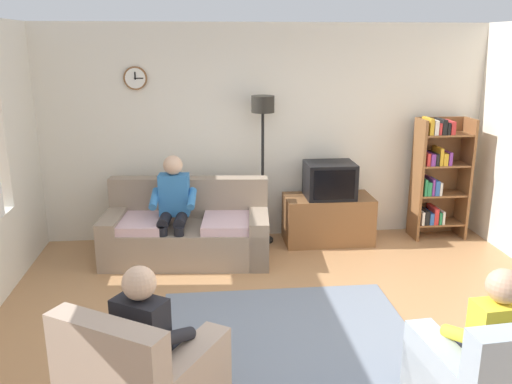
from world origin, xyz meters
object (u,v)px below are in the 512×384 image
(person_in_left_armchair, at_px, (151,334))
(armchair_near_window, at_px, (145,382))
(tv, at_px, (330,180))
(tv_stand, at_px, (328,219))
(person_on_couch, at_px, (173,204))
(floor_lamp, at_px, (263,129))
(person_in_right_armchair, at_px, (488,337))
(couch, at_px, (187,232))
(bookshelf, at_px, (437,175))

(person_in_left_armchair, bearing_deg, armchair_near_window, -121.99)
(person_in_left_armchair, bearing_deg, tv, 57.82)
(tv_stand, xyz_separation_m, person_on_couch, (-1.91, -0.46, 0.40))
(armchair_near_window, bearing_deg, floor_lamp, 70.53)
(tv_stand, xyz_separation_m, person_in_right_armchair, (0.27, -3.36, 0.31))
(couch, bearing_deg, person_in_right_armchair, -55.92)
(person_on_couch, bearing_deg, person_in_right_armchair, -53.12)
(person_in_right_armchair, bearing_deg, armchair_near_window, 175.30)
(person_on_couch, bearing_deg, armchair_near_window, -91.60)
(tv, distance_m, person_in_right_armchair, 3.35)
(couch, xyz_separation_m, armchair_near_window, (-0.22, -2.83, -0.02))
(tv, distance_m, armchair_near_window, 3.76)
(armchair_near_window, relative_size, person_on_couch, 0.94)
(tv, bearing_deg, bookshelf, 3.68)
(floor_lamp, height_order, person_on_couch, floor_lamp)
(armchair_near_window, height_order, person_in_left_armchair, person_in_left_armchair)
(tv_stand, xyz_separation_m, tv, (-0.00, -0.02, 0.52))
(tv, xyz_separation_m, armchair_near_window, (-1.98, -3.15, -0.53))
(couch, height_order, person_on_couch, person_on_couch)
(bookshelf, distance_m, armchair_near_window, 4.73)
(floor_lamp, bearing_deg, person_on_couch, -152.76)
(tv, relative_size, floor_lamp, 0.32)
(couch, distance_m, person_on_couch, 0.42)
(tv_stand, relative_size, armchair_near_window, 0.94)
(floor_lamp, distance_m, person_on_couch, 1.43)
(floor_lamp, height_order, person_in_left_armchair, floor_lamp)
(tv_stand, bearing_deg, tv, -90.00)
(person_in_right_armchair, bearing_deg, couch, 124.08)
(bookshelf, xyz_separation_m, person_in_left_armchair, (-3.36, -3.17, -0.21))
(floor_lamp, relative_size, armchair_near_window, 1.58)
(bookshelf, bearing_deg, person_on_couch, -171.05)
(tv, distance_m, bookshelf, 1.43)
(tv, height_order, person_on_couch, person_on_couch)
(person_in_right_armchair, bearing_deg, floor_lamp, 107.58)
(person_on_couch, bearing_deg, floor_lamp, 27.24)
(couch, bearing_deg, tv, 10.38)
(bookshelf, xyz_separation_m, person_in_right_armchair, (-1.15, -3.43, -0.21))
(armchair_near_window, bearing_deg, person_in_right_armchair, -4.70)
(tv, bearing_deg, tv_stand, 90.00)
(tv_stand, distance_m, tv, 0.52)
(armchair_near_window, xyz_separation_m, person_in_left_armchair, (0.05, 0.08, 0.32))
(tv, relative_size, person_in_right_armchair, 0.54)
(bookshelf, relative_size, armchair_near_window, 1.34)
(tv, bearing_deg, floor_lamp, 171.48)
(bookshelf, xyz_separation_m, armchair_near_window, (-3.41, -3.24, -0.53))
(bookshelf, bearing_deg, tv, -176.32)
(couch, xyz_separation_m, person_in_left_armchair, (-0.17, -2.75, 0.29))
(bookshelf, height_order, person_in_right_armchair, bookshelf)
(person_on_couch, bearing_deg, bookshelf, 8.95)
(tv_stand, relative_size, person_on_couch, 0.89)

